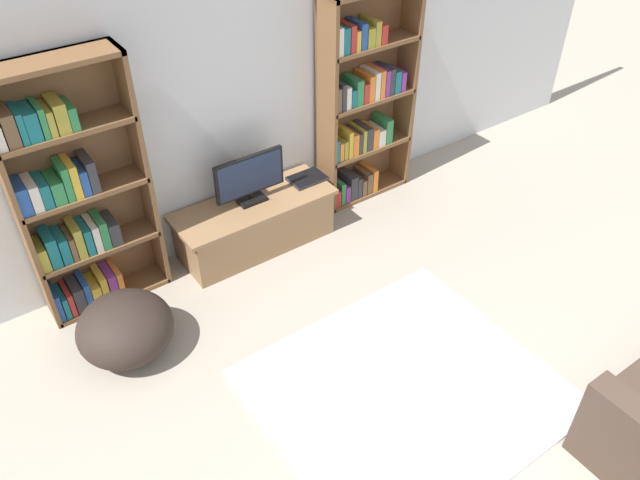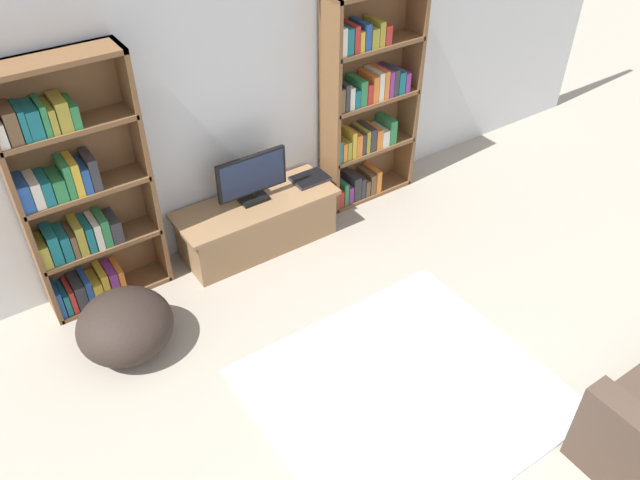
{
  "view_description": "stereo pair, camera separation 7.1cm",
  "coord_description": "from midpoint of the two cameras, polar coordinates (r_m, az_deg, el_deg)",
  "views": [
    {
      "loc": [
        -2.02,
        0.04,
        3.51
      ],
      "look_at": [
        0.0,
        2.91,
        0.7
      ],
      "focal_mm": 35.0,
      "sensor_mm": 36.0,
      "label": 1
    },
    {
      "loc": [
        -1.97,
        -0.0,
        3.51
      ],
      "look_at": [
        0.0,
        2.91,
        0.7
      ],
      "focal_mm": 35.0,
      "sensor_mm": 36.0,
      "label": 2
    }
  ],
  "objects": [
    {
      "name": "bookshelf_right",
      "position": [
        5.78,
        3.39,
        12.36
      ],
      "size": [
        0.94,
        0.3,
        1.99
      ],
      "color": "brown",
      "rests_on": "ground_plane"
    },
    {
      "name": "laptop",
      "position": [
        5.59,
        -1.54,
        5.66
      ],
      "size": [
        0.33,
        0.23,
        0.03
      ],
      "color": "#28282D",
      "rests_on": "tv_stand"
    },
    {
      "name": "wall_back",
      "position": [
        5.16,
        -9.13,
        12.77
      ],
      "size": [
        8.8,
        0.06,
        2.6
      ],
      "color": "silver",
      "rests_on": "ground_plane"
    },
    {
      "name": "area_rug",
      "position": [
        4.47,
        7.42,
        -13.4
      ],
      "size": [
        1.93,
        1.75,
        0.02
      ],
      "color": "#B2B7C1",
      "rests_on": "ground_plane"
    },
    {
      "name": "beanbag_ottoman",
      "position": [
        4.73,
        -17.78,
        -7.69
      ],
      "size": [
        0.69,
        0.69,
        0.46
      ],
      "primitive_type": "ellipsoid",
      "color": "#2D231E",
      "rests_on": "ground_plane"
    },
    {
      "name": "bookshelf_left",
      "position": [
        4.83,
        -21.93,
        3.45
      ],
      "size": [
        0.94,
        0.3,
        1.99
      ],
      "color": "brown",
      "rests_on": "ground_plane"
    },
    {
      "name": "tv_stand",
      "position": [
        5.47,
        -6.31,
        1.49
      ],
      "size": [
        1.41,
        0.53,
        0.46
      ],
      "color": "#8E6B47",
      "rests_on": "ground_plane"
    },
    {
      "name": "television",
      "position": [
        5.23,
        -6.83,
        5.63
      ],
      "size": [
        0.63,
        0.16,
        0.44
      ],
      "color": "black",
      "rests_on": "tv_stand"
    }
  ]
}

